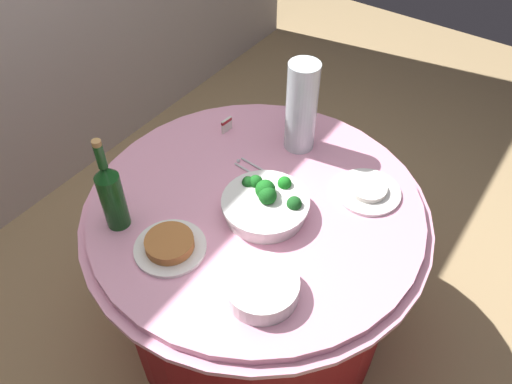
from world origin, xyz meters
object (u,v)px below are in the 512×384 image
at_px(decorative_fruit_vase, 301,112).
at_px(serving_tongs, 254,170).
at_px(wine_bottle, 111,194).
at_px(label_placard_front, 227,124).
at_px(broccoli_bowl, 266,204).
at_px(plate_stack, 262,288).
at_px(food_plate_rice, 368,191).
at_px(food_plate_peanuts, 170,245).

height_order(decorative_fruit_vase, serving_tongs, decorative_fruit_vase).
xyz_separation_m(wine_bottle, label_placard_front, (0.57, 0.00, -0.10)).
bearing_deg(decorative_fruit_vase, broccoli_bowl, -165.39).
xyz_separation_m(plate_stack, label_placard_front, (0.52, 0.52, 0.00)).
xyz_separation_m(broccoli_bowl, plate_stack, (-0.26, -0.16, -0.01)).
bearing_deg(plate_stack, broccoli_bowl, 32.14).
relative_size(decorative_fruit_vase, food_plate_rice, 1.55).
bearing_deg(serving_tongs, plate_stack, -142.30).
bearing_deg(broccoli_bowl, plate_stack, -147.86).
height_order(plate_stack, food_plate_rice, plate_stack).
height_order(serving_tongs, label_placard_front, label_placard_front).
bearing_deg(serving_tongs, food_plate_peanuts, 179.16).
bearing_deg(serving_tongs, decorative_fruit_vase, -14.56).
height_order(plate_stack, serving_tongs, plate_stack).
distance_m(decorative_fruit_vase, food_plate_rice, 0.36).
xyz_separation_m(broccoli_bowl, wine_bottle, (-0.30, 0.35, 0.09)).
bearing_deg(label_placard_front, wine_bottle, -179.65).
height_order(broccoli_bowl, food_plate_rice, broccoli_bowl).
bearing_deg(wine_bottle, decorative_fruit_vase, -22.06).
bearing_deg(decorative_fruit_vase, wine_bottle, 157.94).
distance_m(wine_bottle, decorative_fruit_vase, 0.70).
relative_size(plate_stack, label_placard_front, 3.82).
distance_m(wine_bottle, label_placard_front, 0.57).
height_order(wine_bottle, label_placard_front, wine_bottle).
xyz_separation_m(broccoli_bowl, serving_tongs, (0.14, 0.15, -0.03)).
distance_m(serving_tongs, food_plate_peanuts, 0.43).
bearing_deg(broccoli_bowl, serving_tongs, 46.27).
bearing_deg(food_plate_rice, serving_tongs, 109.05).
bearing_deg(wine_bottle, plate_stack, -85.40).
bearing_deg(label_placard_front, food_plate_peanuts, -159.44).
xyz_separation_m(food_plate_rice, food_plate_peanuts, (-0.56, 0.38, 0.01)).
relative_size(decorative_fruit_vase, label_placard_front, 6.18).
distance_m(broccoli_bowl, wine_bottle, 0.48).
bearing_deg(decorative_fruit_vase, label_placard_front, 107.83).
xyz_separation_m(decorative_fruit_vase, serving_tongs, (-0.21, 0.05, -0.14)).
height_order(broccoli_bowl, wine_bottle, wine_bottle).
xyz_separation_m(wine_bottle, serving_tongs, (0.44, -0.21, -0.12)).
distance_m(decorative_fruit_vase, food_plate_peanuts, 0.65).
relative_size(broccoli_bowl, food_plate_peanuts, 1.27).
distance_m(decorative_fruit_vase, serving_tongs, 0.26).
height_order(broccoli_bowl, food_plate_peanuts, broccoli_bowl).
distance_m(wine_bottle, food_plate_peanuts, 0.23).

